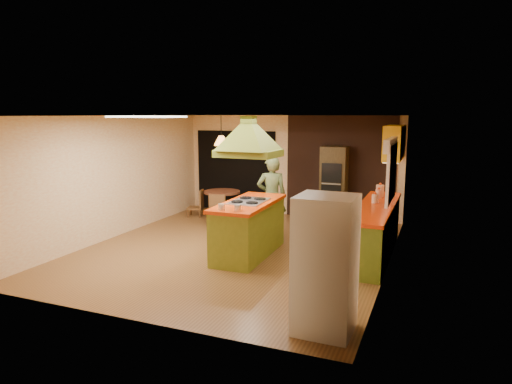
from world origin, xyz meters
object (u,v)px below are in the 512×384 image
at_px(kitchen_island, 249,228).
at_px(wall_oven, 334,184).
at_px(dining_table, 222,199).
at_px(refrigerator, 325,265).
at_px(canister_large, 380,191).
at_px(man, 272,197).

bearing_deg(kitchen_island, wall_oven, 74.03).
xyz_separation_m(wall_oven, dining_table, (-2.62, -0.67, -0.43)).
height_order(refrigerator, canister_large, refrigerator).
bearing_deg(refrigerator, canister_large, 89.68).
distance_m(kitchen_island, wall_oven, 3.32).
xyz_separation_m(kitchen_island, canister_large, (2.07, 1.77, 0.54)).
xyz_separation_m(refrigerator, dining_table, (-3.74, 4.91, -0.35)).
height_order(kitchen_island, wall_oven, wall_oven).
xyz_separation_m(refrigerator, wall_oven, (-1.13, 5.58, 0.08)).
bearing_deg(man, kitchen_island, 68.76).
relative_size(man, dining_table, 1.89).
relative_size(wall_oven, dining_table, 2.02).
distance_m(man, wall_oven, 2.05).
height_order(dining_table, canister_large, canister_large).
height_order(man, canister_large, man).
height_order(man, wall_oven, wall_oven).
distance_m(refrigerator, dining_table, 6.19).
relative_size(wall_oven, canister_large, 7.75).
bearing_deg(dining_table, kitchen_island, -54.87).
xyz_separation_m(kitchen_island, dining_table, (-1.77, 2.52, -0.03)).
bearing_deg(canister_large, wall_oven, 130.92).
xyz_separation_m(kitchen_island, refrigerator, (1.97, -2.39, 0.31)).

